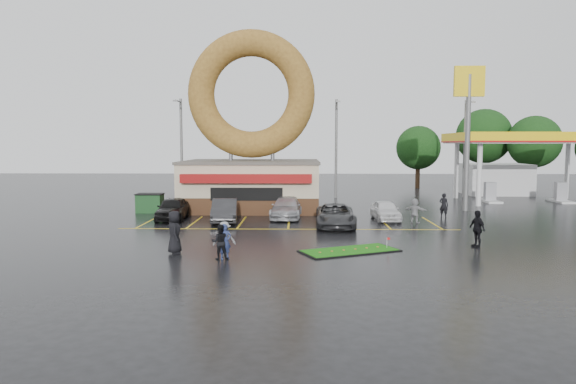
{
  "coord_description": "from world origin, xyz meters",
  "views": [
    {
      "loc": [
        0.68,
        -26.15,
        4.94
      ],
      "look_at": [
        0.0,
        3.17,
        2.2
      ],
      "focal_mm": 32.0,
      "sensor_mm": 36.0,
      "label": 1
    }
  ],
  "objects_px": {
    "shell_sign": "(468,111)",
    "streetlight_left": "(181,146)",
    "car_silver": "(287,208)",
    "dumpster": "(150,204)",
    "streetlight_mid": "(336,146)",
    "streetlight_right": "(465,146)",
    "car_black": "(173,209)",
    "putting_green": "(350,251)",
    "car_white": "(385,210)",
    "person_blue": "(225,241)",
    "donut_shop": "(252,150)",
    "gas_station": "(512,158)",
    "car_grey": "(335,215)",
    "person_cameraman": "(477,229)",
    "car_dgrey": "(225,210)"
  },
  "relations": [
    {
      "from": "streetlight_left",
      "to": "putting_green",
      "type": "distance_m",
      "value": 26.56
    },
    {
      "from": "streetlight_right",
      "to": "car_grey",
      "type": "xyz_separation_m",
      "value": [
        -13.19,
        -17.61,
        -4.1
      ]
    },
    {
      "from": "donut_shop",
      "to": "car_black",
      "type": "xyz_separation_m",
      "value": [
        -4.63,
        -6.04,
        -3.72
      ]
    },
    {
      "from": "person_blue",
      "to": "dumpster",
      "type": "distance_m",
      "value": 16.82
    },
    {
      "from": "car_silver",
      "to": "dumpster",
      "type": "xyz_separation_m",
      "value": [
        -9.99,
        2.54,
        -0.04
      ]
    },
    {
      "from": "car_grey",
      "to": "dumpster",
      "type": "bearing_deg",
      "value": 155.93
    },
    {
      "from": "car_dgrey",
      "to": "person_blue",
      "type": "bearing_deg",
      "value": -87.43
    },
    {
      "from": "person_blue",
      "to": "person_cameraman",
      "type": "height_order",
      "value": "person_cameraman"
    },
    {
      "from": "gas_station",
      "to": "putting_green",
      "type": "height_order",
      "value": "gas_station"
    },
    {
      "from": "shell_sign",
      "to": "car_white",
      "type": "distance_m",
      "value": 10.72
    },
    {
      "from": "donut_shop",
      "to": "gas_station",
      "type": "relative_size",
      "value": 0.99
    },
    {
      "from": "streetlight_right",
      "to": "person_cameraman",
      "type": "bearing_deg",
      "value": -106.12
    },
    {
      "from": "streetlight_left",
      "to": "streetlight_right",
      "type": "height_order",
      "value": "same"
    },
    {
      "from": "car_black",
      "to": "putting_green",
      "type": "bearing_deg",
      "value": -45.29
    },
    {
      "from": "person_cameraman",
      "to": "car_black",
      "type": "bearing_deg",
      "value": -135.91
    },
    {
      "from": "car_white",
      "to": "person_blue",
      "type": "distance_m",
      "value": 14.5
    },
    {
      "from": "dumpster",
      "to": "putting_green",
      "type": "distance_m",
      "value": 18.73
    },
    {
      "from": "streetlight_left",
      "to": "streetlight_mid",
      "type": "distance_m",
      "value": 14.04
    },
    {
      "from": "streetlight_mid",
      "to": "person_cameraman",
      "type": "xyz_separation_m",
      "value": [
        5.19,
        -22.56,
        -3.89
      ]
    },
    {
      "from": "streetlight_right",
      "to": "car_white",
      "type": "height_order",
      "value": "streetlight_right"
    },
    {
      "from": "person_blue",
      "to": "streetlight_mid",
      "type": "bearing_deg",
      "value": 44.37
    },
    {
      "from": "donut_shop",
      "to": "gas_station",
      "type": "xyz_separation_m",
      "value": [
        23.0,
        7.97,
        -0.77
      ]
    },
    {
      "from": "streetlight_left",
      "to": "car_black",
      "type": "distance_m",
      "value": 13.8
    },
    {
      "from": "donut_shop",
      "to": "gas_station",
      "type": "height_order",
      "value": "donut_shop"
    },
    {
      "from": "gas_station",
      "to": "car_grey",
      "type": "height_order",
      "value": "gas_station"
    },
    {
      "from": "streetlight_right",
      "to": "car_dgrey",
      "type": "height_order",
      "value": "streetlight_right"
    },
    {
      "from": "gas_station",
      "to": "person_cameraman",
      "type": "xyz_separation_m",
      "value": [
        -10.81,
        -22.58,
        -2.8
      ]
    },
    {
      "from": "dumpster",
      "to": "person_blue",
      "type": "bearing_deg",
      "value": -63.31
    },
    {
      "from": "donut_shop",
      "to": "car_white",
      "type": "distance_m",
      "value": 11.62
    },
    {
      "from": "car_dgrey",
      "to": "person_blue",
      "type": "height_order",
      "value": "person_blue"
    },
    {
      "from": "streetlight_mid",
      "to": "dumpster",
      "type": "bearing_deg",
      "value": -143.83
    },
    {
      "from": "streetlight_mid",
      "to": "car_grey",
      "type": "height_order",
      "value": "streetlight_mid"
    },
    {
      "from": "person_cameraman",
      "to": "car_grey",
      "type": "bearing_deg",
      "value": -151.91
    },
    {
      "from": "streetlight_right",
      "to": "car_white",
      "type": "xyz_separation_m",
      "value": [
        -9.74,
        -14.83,
        -4.13
      ]
    },
    {
      "from": "shell_sign",
      "to": "streetlight_left",
      "type": "distance_m",
      "value": 24.46
    },
    {
      "from": "gas_station",
      "to": "streetlight_left",
      "type": "xyz_separation_m",
      "value": [
        -30.0,
        -1.02,
        1.08
      ]
    },
    {
      "from": "car_white",
      "to": "person_blue",
      "type": "height_order",
      "value": "person_blue"
    },
    {
      "from": "streetlight_left",
      "to": "car_silver",
      "type": "height_order",
      "value": "streetlight_left"
    },
    {
      "from": "gas_station",
      "to": "car_black",
      "type": "distance_m",
      "value": 31.12
    },
    {
      "from": "streetlight_right",
      "to": "dumpster",
      "type": "distance_m",
      "value": 28.86
    },
    {
      "from": "person_blue",
      "to": "dumpster",
      "type": "xyz_separation_m",
      "value": [
        -7.66,
        14.97,
        -0.11
      ]
    },
    {
      "from": "streetlight_mid",
      "to": "streetlight_right",
      "type": "height_order",
      "value": "same"
    },
    {
      "from": "donut_shop",
      "to": "car_silver",
      "type": "xyz_separation_m",
      "value": [
        2.79,
        -4.97,
        -3.77
      ]
    },
    {
      "from": "car_silver",
      "to": "dumpster",
      "type": "distance_m",
      "value": 10.31
    },
    {
      "from": "streetlight_right",
      "to": "gas_station",
      "type": "bearing_deg",
      "value": -13.75
    },
    {
      "from": "car_dgrey",
      "to": "putting_green",
      "type": "bearing_deg",
      "value": -57.24
    },
    {
      "from": "car_dgrey",
      "to": "donut_shop",
      "type": "bearing_deg",
      "value": 75.03
    },
    {
      "from": "gas_station",
      "to": "person_cameraman",
      "type": "height_order",
      "value": "gas_station"
    },
    {
      "from": "car_grey",
      "to": "car_white",
      "type": "bearing_deg",
      "value": 40.4
    },
    {
      "from": "donut_shop",
      "to": "streetlight_right",
      "type": "bearing_deg",
      "value": 25.21
    }
  ]
}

